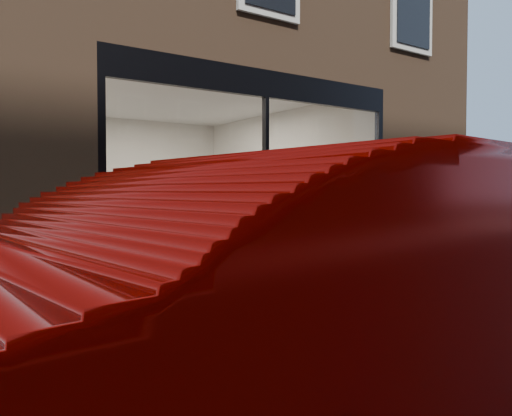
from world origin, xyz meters
TOP-DOWN VIEW (x-y plane):
  - ground at (0.00, 0.00)m, footprint 120.00×120.00m
  - sidewalk_near at (0.00, 1.00)m, footprint 40.00×2.00m
  - kerb_near at (0.00, -0.05)m, footprint 40.00×0.10m
  - host_building_pier_right at (3.75, 8.00)m, footprint 2.50×12.00m
  - host_building_backfill at (0.00, 11.00)m, footprint 5.00×6.00m
  - cafe_floor at (0.00, 5.00)m, footprint 6.00×6.00m
  - cafe_ceiling at (0.00, 5.00)m, footprint 6.00×6.00m
  - cafe_wall_back at (0.00, 7.99)m, footprint 5.00×0.00m
  - cafe_wall_left at (-2.49, 5.00)m, footprint 0.00×6.00m
  - cafe_wall_right at (2.49, 5.00)m, footprint 0.00×6.00m
  - storefront_kick at (0.00, 2.05)m, footprint 5.00×0.10m
  - storefront_header at (0.00, 2.05)m, footprint 5.00×0.10m
  - storefront_mullion at (0.00, 2.05)m, footprint 0.06×0.10m
  - storefront_glass at (0.00, 2.02)m, footprint 4.80×0.00m
  - banquette at (0.00, 2.45)m, footprint 4.00×0.55m
  - person at (0.49, 2.78)m, footprint 0.63×0.44m
  - cafe_table_left at (-1.00, 3.66)m, footprint 0.72×0.72m
  - cafe_table_right at (1.68, 3.00)m, footprint 0.87×0.87m
  - cafe_chair_right at (0.89, 3.56)m, footprint 0.47×0.47m
  - wall_poster at (-2.45, 4.23)m, footprint 0.02×0.60m
  - parked_car at (-2.13, -2.04)m, footprint 5.08×2.26m

SIDE VIEW (x-z plane):
  - ground at x=0.00m, z-range 0.00..0.00m
  - sidewalk_near at x=0.00m, z-range 0.00..0.01m
  - cafe_floor at x=0.00m, z-range 0.02..0.02m
  - kerb_near at x=0.00m, z-range 0.00..0.12m
  - storefront_kick at x=0.00m, z-range 0.00..0.30m
  - banquette at x=0.00m, z-range 0.00..0.45m
  - cafe_chair_right at x=0.89m, z-range 0.22..0.26m
  - cafe_table_left at x=-1.00m, z-range 0.72..0.76m
  - cafe_table_right at x=1.68m, z-range 0.72..0.76m
  - parked_car at x=-2.13m, z-range 0.00..1.62m
  - person at x=0.49m, z-range 0.00..1.65m
  - wall_poster at x=-2.45m, z-range 1.06..1.85m
  - storefront_mullion at x=0.00m, z-range 0.30..2.80m
  - storefront_glass at x=0.00m, z-range -0.85..3.95m
  - cafe_wall_back at x=0.00m, z-range -0.90..4.10m
  - cafe_wall_left at x=-2.49m, z-range -1.40..4.60m
  - cafe_wall_right at x=2.49m, z-range -1.40..4.60m
  - host_building_pier_right at x=3.75m, z-range 0.00..3.20m
  - host_building_backfill at x=0.00m, z-range 0.00..3.20m
  - storefront_header at x=0.00m, z-range 2.80..3.20m
  - cafe_ceiling at x=0.00m, z-range 3.19..3.19m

